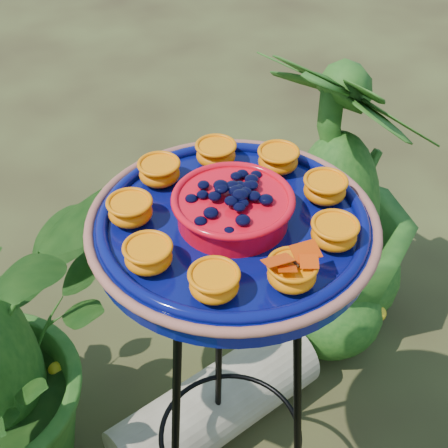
{
  "coord_description": "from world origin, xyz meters",
  "views": [
    {
      "loc": [
        -0.33,
        -0.55,
        1.58
      ],
      "look_at": [
        -0.03,
        0.12,
        0.96
      ],
      "focal_mm": 50.0,
      "sensor_mm": 36.0,
      "label": 1
    }
  ],
  "objects": [
    {
      "name": "shrub_back_right",
      "position": [
        0.55,
        0.64,
        0.46
      ],
      "size": [
        0.67,
        0.67,
        0.93
      ],
      "primitive_type": "imported",
      "rotation": [
        0.0,
        0.0,
        1.92
      ],
      "color": "#174512",
      "rests_on": "ground"
    },
    {
      "name": "feeder_dish",
      "position": [
        -0.0,
        0.15,
        0.94
      ],
      "size": [
        0.55,
        0.55,
        0.11
      ],
      "rotation": [
        0.0,
        0.0,
        -0.24
      ],
      "color": "#070C53",
      "rests_on": "tripod_stand"
    },
    {
      "name": "tripod_stand",
      "position": [
        -0.0,
        0.15,
        0.55
      ],
      "size": [
        0.39,
        0.39,
        0.9
      ],
      "rotation": [
        0.0,
        0.0,
        -0.24
      ],
      "color": "black",
      "rests_on": "ground"
    },
    {
      "name": "driftwood_log",
      "position": [
        0.05,
        0.36,
        0.1
      ],
      "size": [
        0.63,
        0.34,
        0.2
      ],
      "primitive_type": "cylinder",
      "rotation": [
        0.0,
        1.57,
        0.25
      ],
      "color": "tan",
      "rests_on": "ground"
    }
  ]
}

